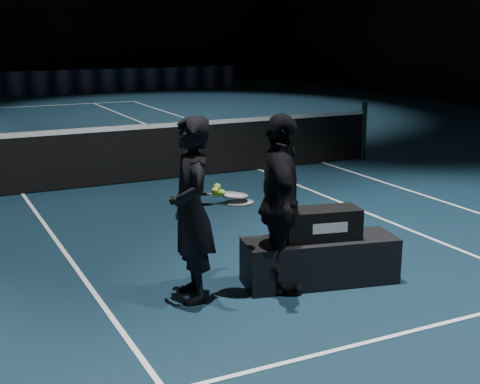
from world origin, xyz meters
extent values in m
plane|color=#0C242E|center=(0.00, 0.00, 0.00)|extent=(36.00, 36.00, 0.00)
cylinder|color=black|center=(6.40, 0.00, 0.55)|extent=(0.10, 0.10, 1.10)
cube|color=black|center=(0.00, 0.00, 0.45)|extent=(12.80, 0.02, 0.86)
cube|color=white|center=(0.00, 0.00, 0.92)|extent=(12.80, 0.03, 0.07)
cube|color=black|center=(2.12, -5.09, 0.23)|extent=(1.61, 0.82, 0.46)
cube|color=black|center=(2.12, -5.09, 0.61)|extent=(0.82, 0.48, 0.31)
cube|color=white|center=(2.12, -5.26, 0.61)|extent=(0.35, 0.08, 0.10)
imported|color=black|center=(0.82, -4.90, 0.87)|extent=(0.50, 0.69, 1.74)
imported|color=black|center=(1.64, -5.11, 0.87)|extent=(0.76, 1.10, 1.74)
camera|label=1|loc=(-1.40, -10.42, 2.51)|focal=50.00mm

